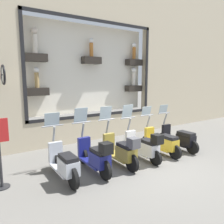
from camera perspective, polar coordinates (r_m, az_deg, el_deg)
The scene contains 8 objects.
ground_plane at distance 6.72m, azimuth 10.66°, elevation -13.80°, with size 120.00×120.00×0.00m, color #66635E.
building_facade at distance 9.51m, azimuth -5.18°, elevation 25.19°, with size 1.23×36.00×10.27m.
scooter_black_0 at distance 8.29m, azimuth 17.20°, elevation -6.59°, with size 1.79×0.60×1.56m.
scooter_yellow_1 at distance 7.65m, azimuth 13.01°, elevation -7.71°, with size 1.79×0.60×1.56m.
scooter_white_2 at distance 7.01m, azimuth 8.42°, elevation -8.76°, with size 1.79×0.61×1.68m.
scooter_olive_3 at distance 6.49m, azimuth 2.53°, elevation -9.97°, with size 1.80×0.60×1.68m.
scooter_navy_4 at distance 6.05m, azimuth -4.32°, elevation -11.38°, with size 1.80×0.60×1.70m.
scooter_silver_5 at distance 5.77m, azimuth -12.38°, elevation -13.02°, with size 1.81×0.61×1.64m.
Camera 1 is at (-4.42, 4.36, 2.58)m, focal length 35.00 mm.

